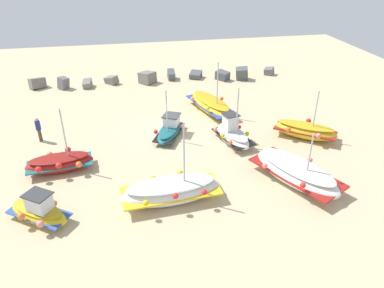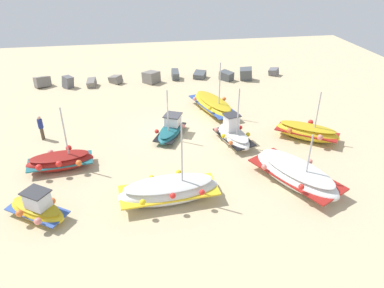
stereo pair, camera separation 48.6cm
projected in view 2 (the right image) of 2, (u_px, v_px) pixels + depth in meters
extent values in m
plane|color=#C6B289|center=(172.00, 132.00, 24.51)|extent=(51.54, 51.54, 0.00)
ellipsoid|color=gold|center=(307.00, 132.00, 23.43)|extent=(4.17, 3.69, 1.04)
cube|color=maroon|center=(307.00, 132.00, 23.41)|extent=(4.04, 3.60, 0.17)
ellipsoid|color=gold|center=(308.00, 127.00, 23.24)|extent=(3.64, 3.22, 0.23)
cylinder|color=#B7B7BC|center=(318.00, 110.00, 22.45)|extent=(0.08, 0.08, 2.37)
sphere|color=#EA7F75|center=(320.00, 137.00, 22.21)|extent=(0.34, 0.34, 0.34)
sphere|color=red|center=(311.00, 122.00, 23.95)|extent=(0.34, 0.34, 0.34)
sphere|color=orange|center=(290.00, 131.00, 22.97)|extent=(0.34, 0.34, 0.34)
ellipsoid|color=gold|center=(213.00, 106.00, 27.25)|extent=(3.06, 5.40, 0.99)
cube|color=#2D4C9E|center=(213.00, 105.00, 27.23)|extent=(3.06, 5.22, 0.09)
ellipsoid|color=gold|center=(213.00, 101.00, 27.05)|extent=(2.69, 4.75, 0.17)
cylinder|color=#B7B7BC|center=(220.00, 84.00, 25.61)|extent=(0.08, 0.08, 3.05)
sphere|color=yellow|center=(210.00, 108.00, 25.74)|extent=(0.29, 0.29, 0.29)
sphere|color=orange|center=(224.00, 99.00, 27.43)|extent=(0.29, 0.29, 0.29)
sphere|color=#EA7F75|center=(195.00, 99.00, 27.69)|extent=(0.29, 0.29, 0.29)
ellipsoid|color=gold|center=(37.00, 211.00, 16.74)|extent=(3.22, 2.75, 0.76)
cube|color=#2D4C9E|center=(37.00, 210.00, 16.72)|extent=(3.12, 2.68, 0.13)
ellipsoid|color=gold|center=(36.00, 206.00, 16.60)|extent=(2.82, 2.40, 0.18)
cube|color=silver|center=(37.00, 200.00, 16.31)|extent=(1.26, 1.21, 0.77)
cube|color=#333338|center=(35.00, 192.00, 16.11)|extent=(1.46, 1.40, 0.06)
sphere|color=orange|center=(35.00, 193.00, 17.46)|extent=(0.33, 0.33, 0.33)
sphere|color=orange|center=(19.00, 213.00, 16.15)|extent=(0.33, 0.33, 0.33)
sphere|color=orange|center=(52.00, 201.00, 17.10)|extent=(0.33, 0.33, 0.33)
sphere|color=#EA7F75|center=(38.00, 221.00, 15.76)|extent=(0.33, 0.33, 0.33)
ellipsoid|color=white|center=(234.00, 138.00, 22.97)|extent=(2.16, 3.58, 0.88)
cube|color=black|center=(234.00, 137.00, 22.95)|extent=(2.13, 3.45, 0.15)
ellipsoid|color=beige|center=(234.00, 133.00, 22.81)|extent=(1.87, 3.14, 0.20)
cube|color=white|center=(231.00, 123.00, 22.84)|extent=(0.96, 0.94, 0.98)
cube|color=#333338|center=(232.00, 115.00, 22.59)|extent=(1.11, 1.09, 0.06)
cylinder|color=#B7B7BC|center=(238.00, 112.00, 21.79)|extent=(0.08, 0.08, 3.01)
sphere|color=orange|center=(231.00, 143.00, 21.82)|extent=(0.27, 0.27, 0.27)
sphere|color=yellow|center=(248.00, 134.00, 22.74)|extent=(0.27, 0.27, 0.27)
sphere|color=yellow|center=(223.00, 136.00, 22.56)|extent=(0.27, 0.27, 0.27)
sphere|color=red|center=(240.00, 127.00, 23.45)|extent=(0.27, 0.27, 0.27)
sphere|color=#EA7F75|center=(216.00, 129.00, 23.29)|extent=(0.27, 0.27, 0.27)
ellipsoid|color=white|center=(295.00, 175.00, 19.05)|extent=(4.12, 5.58, 1.15)
cube|color=maroon|center=(295.00, 174.00, 19.02)|extent=(4.06, 5.41, 0.18)
ellipsoid|color=beige|center=(296.00, 168.00, 18.83)|extent=(3.60, 4.90, 0.25)
cylinder|color=#B7B7BC|center=(310.00, 154.00, 17.84)|extent=(0.08, 0.08, 2.11)
sphere|color=red|center=(301.00, 187.00, 17.43)|extent=(0.29, 0.29, 0.29)
sphere|color=#EA7F75|center=(310.00, 161.00, 19.41)|extent=(0.29, 0.29, 0.29)
sphere|color=#EA7F75|center=(264.00, 167.00, 19.22)|extent=(0.29, 0.29, 0.29)
ellipsoid|color=maroon|center=(60.00, 162.00, 20.33)|extent=(3.79, 1.81, 0.91)
cube|color=#1E6670|center=(60.00, 161.00, 20.31)|extent=(3.65, 1.83, 0.10)
ellipsoid|color=maroon|center=(59.00, 156.00, 20.16)|extent=(3.33, 1.58, 0.17)
cylinder|color=#B7B7BC|center=(64.00, 131.00, 19.56)|extent=(0.08, 0.08, 2.82)
sphere|color=orange|center=(79.00, 163.00, 19.79)|extent=(0.34, 0.34, 0.34)
sphere|color=red|center=(69.00, 148.00, 20.97)|extent=(0.34, 0.34, 0.34)
sphere|color=red|center=(59.00, 164.00, 19.48)|extent=(0.34, 0.34, 0.34)
sphere|color=#EA7F75|center=(51.00, 153.00, 20.78)|extent=(0.34, 0.34, 0.34)
sphere|color=red|center=(39.00, 167.00, 19.24)|extent=(0.34, 0.34, 0.34)
ellipsoid|color=white|center=(169.00, 191.00, 17.76)|extent=(5.14, 2.16, 1.15)
cube|color=gold|center=(169.00, 190.00, 17.73)|extent=(4.94, 2.16, 0.17)
ellipsoid|color=beige|center=(169.00, 184.00, 17.54)|extent=(4.52, 1.86, 0.24)
cylinder|color=#B7B7BC|center=(182.00, 153.00, 16.88)|extent=(0.08, 0.08, 3.15)
sphere|color=red|center=(202.00, 192.00, 17.05)|extent=(0.28, 0.28, 0.28)
sphere|color=yellow|center=(179.00, 172.00, 18.55)|extent=(0.28, 0.28, 0.28)
sphere|color=red|center=(173.00, 196.00, 16.72)|extent=(0.28, 0.28, 0.28)
sphere|color=yellow|center=(152.00, 178.00, 18.30)|extent=(0.28, 0.28, 0.28)
sphere|color=yellow|center=(143.00, 202.00, 16.48)|extent=(0.28, 0.28, 0.28)
ellipsoid|color=#1E6670|center=(170.00, 132.00, 23.83)|extent=(2.56, 3.55, 0.64)
cube|color=black|center=(170.00, 132.00, 23.82)|extent=(2.53, 3.45, 0.09)
ellipsoid|color=#1A565F|center=(170.00, 129.00, 23.71)|extent=(2.24, 3.12, 0.13)
cube|color=white|center=(173.00, 120.00, 24.00)|extent=(1.23, 1.25, 0.66)
cube|color=#333338|center=(173.00, 115.00, 23.82)|extent=(1.43, 1.45, 0.06)
cylinder|color=#B7B7BC|center=(168.00, 111.00, 22.70)|extent=(0.08, 0.08, 2.77)
sphere|color=red|center=(157.00, 131.00, 23.39)|extent=(0.28, 0.28, 0.28)
sphere|color=#EA7F75|center=(183.00, 126.00, 24.02)|extent=(0.28, 0.28, 0.28)
cylinder|color=brown|center=(43.00, 133.00, 23.49)|extent=(0.14, 0.14, 0.83)
cylinder|color=brown|center=(42.00, 134.00, 23.35)|extent=(0.14, 0.14, 0.83)
cylinder|color=navy|center=(40.00, 124.00, 23.07)|extent=(0.32, 0.32, 0.59)
sphere|color=tan|center=(39.00, 118.00, 22.88)|extent=(0.22, 0.22, 0.22)
cube|color=slate|center=(42.00, 82.00, 32.11)|extent=(1.55, 1.56, 1.14)
cube|color=slate|center=(68.00, 82.00, 31.83)|extent=(1.18, 1.07, 1.16)
cube|color=slate|center=(92.00, 83.00, 32.21)|extent=(0.83, 1.28, 0.85)
cube|color=slate|center=(116.00, 79.00, 33.00)|extent=(1.43, 1.38, 0.91)
cube|color=slate|center=(151.00, 77.00, 33.04)|extent=(1.74, 1.80, 1.13)
cube|color=#4C5156|center=(175.00, 75.00, 33.92)|extent=(0.66, 1.33, 1.02)
cube|color=#4C5156|center=(200.00, 75.00, 34.23)|extent=(1.45, 1.56, 0.74)
cube|color=#4C5156|center=(226.00, 76.00, 33.65)|extent=(1.38, 1.51, 0.96)
cube|color=#4C5156|center=(246.00, 74.00, 33.63)|extent=(1.46, 1.33, 1.32)
cube|color=slate|center=(274.00, 72.00, 34.97)|extent=(1.26, 1.17, 0.85)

